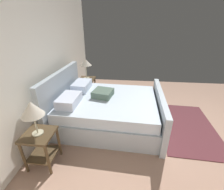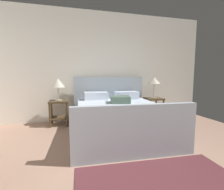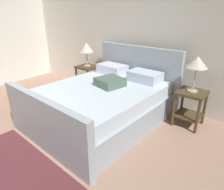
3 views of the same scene
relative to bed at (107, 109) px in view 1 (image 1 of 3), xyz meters
The scene contains 8 objects.
ground_plane 2.13m from the bed, 96.20° to the right, with size 6.07×6.60×0.02m, color #A37D69.
wall_back 1.70m from the bed, 100.08° to the left, with size 6.19×0.12×2.89m, color silver.
bed is the anchor object (origin of this frame).
nightstand_right 1.44m from the bed, 31.71° to the left, with size 0.44×0.44×0.60m.
table_lamp_right 1.61m from the bed, 31.71° to the left, with size 0.32×0.32×0.56m.
nightstand_left 1.51m from the bed, 144.79° to the left, with size 0.44×0.44×0.60m.
table_lamp_left 1.65m from the bed, 144.79° to the left, with size 0.32×0.32×0.54m.
area_rug 1.82m from the bed, 90.10° to the right, with size 1.86×1.13×0.01m, color #59292F.
Camera 1 is at (-2.68, 1.67, 2.11)m, focal length 24.46 mm.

